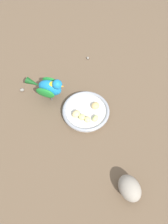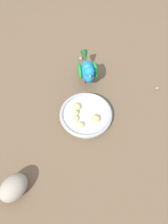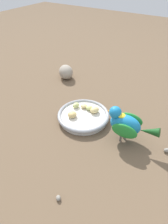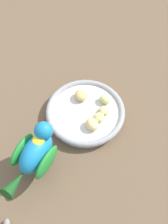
% 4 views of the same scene
% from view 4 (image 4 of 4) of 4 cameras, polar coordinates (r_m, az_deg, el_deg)
% --- Properties ---
extents(ground_plane, '(4.00, 4.00, 0.00)m').
position_cam_4_polar(ground_plane, '(0.86, -1.17, -1.48)').
color(ground_plane, brown).
extents(feeding_bowl, '(0.21, 0.21, 0.03)m').
position_cam_4_polar(feeding_bowl, '(0.86, 0.25, -0.13)').
color(feeding_bowl, beige).
rests_on(feeding_bowl, ground_plane).
extents(apple_piece_0, '(0.03, 0.03, 0.02)m').
position_cam_4_polar(apple_piece_0, '(0.86, 3.75, 2.28)').
color(apple_piece_0, '#C6D17A').
rests_on(apple_piece_0, feeding_bowl).
extents(apple_piece_1, '(0.05, 0.05, 0.02)m').
position_cam_4_polar(apple_piece_1, '(0.82, 1.48, -2.18)').
color(apple_piece_1, '#E5C67F').
rests_on(apple_piece_1, feeding_bowl).
extents(apple_piece_2, '(0.04, 0.04, 0.02)m').
position_cam_4_polar(apple_piece_2, '(0.83, 2.75, -0.95)').
color(apple_piece_2, '#C6D17A').
rests_on(apple_piece_2, feeding_bowl).
extents(apple_piece_3, '(0.04, 0.04, 0.02)m').
position_cam_4_polar(apple_piece_3, '(0.85, 3.69, 0.29)').
color(apple_piece_3, '#E5C67F').
rests_on(apple_piece_3, feeding_bowl).
extents(apple_piece_4, '(0.05, 0.05, 0.02)m').
position_cam_4_polar(apple_piece_4, '(0.87, -0.55, 3.03)').
color(apple_piece_4, tan).
rests_on(apple_piece_4, feeding_bowl).
extents(parrot, '(0.09, 0.19, 0.13)m').
position_cam_4_polar(parrot, '(0.74, -8.86, -7.39)').
color(parrot, '#59544C').
rests_on(parrot, ground_plane).
extents(pebble_0, '(0.02, 0.03, 0.02)m').
position_cam_4_polar(pebble_0, '(0.77, -13.78, -18.91)').
color(pebble_0, gray).
rests_on(pebble_0, ground_plane).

